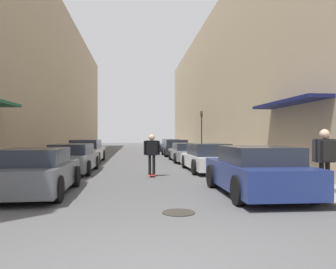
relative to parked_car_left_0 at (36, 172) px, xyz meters
name	(u,v)px	position (x,y,z in m)	size (l,w,h in m)	color
ground	(139,159)	(3.04, 13.10, -0.63)	(103.44, 103.44, 0.00)	#515154
curb_strip_left	(76,155)	(-2.00, 17.80, -0.57)	(1.80, 47.02, 0.12)	gray
curb_strip_right	(198,154)	(8.09, 17.80, -0.57)	(1.80, 47.02, 0.12)	gray
building_row_left	(39,80)	(-4.90, 17.79, 5.50)	(4.90, 47.02, 12.26)	tan
building_row_right	(231,86)	(10.99, 17.79, 5.27)	(4.90, 47.02, 11.81)	tan
parked_car_left_0	(36,172)	(0.00, 0.00, 0.00)	(1.96, 4.09, 1.29)	#515459
parked_car_left_1	(73,159)	(0.02, 5.43, -0.01)	(1.89, 4.57, 1.28)	gray
parked_car_left_2	(87,151)	(-0.17, 10.88, 0.04)	(1.90, 4.81, 1.39)	silver
parked_car_right_0	(256,171)	(6.13, -0.66, 0.03)	(2.06, 4.38, 1.35)	navy
parked_car_right_1	(207,158)	(6.10, 5.37, -0.01)	(1.88, 4.63, 1.29)	silver
parked_car_right_2	(187,152)	(6.04, 11.00, -0.06)	(1.96, 4.66, 1.17)	gray
parked_car_right_3	(176,148)	(6.05, 16.86, 0.00)	(2.06, 4.01, 1.31)	#232326
parked_car_right_4	(171,146)	(6.23, 22.14, 0.00)	(1.88, 4.75, 1.30)	navy
skateboarder	(152,150)	(3.45, 3.72, 0.41)	(0.65, 0.78, 1.70)	#B2231E
manhole_cover	(179,212)	(3.69, -2.56, -0.62)	(0.70, 0.70, 0.02)	#332D28
traffic_light	(202,128)	(7.89, 15.39, 1.60)	(0.16, 0.22, 3.41)	#2D2D2D
pedestrian	(325,153)	(7.82, -1.23, 0.55)	(0.68, 0.37, 1.70)	black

